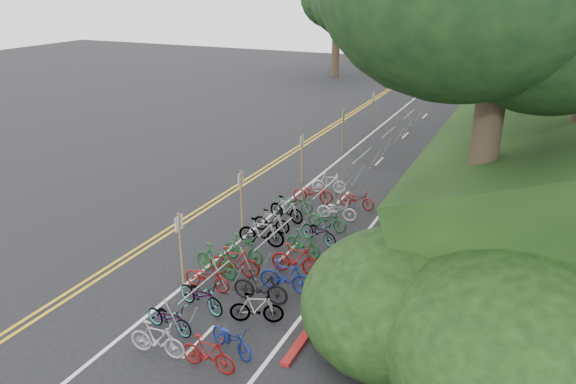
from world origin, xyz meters
name	(u,v)px	position (x,y,z in m)	size (l,w,h in m)	color
ground	(152,284)	(0.00, 0.00, 0.00)	(120.00, 120.00, 0.00)	black
road_markings	(295,189)	(0.63, 10.10, 0.00)	(7.47, 80.00, 0.01)	gold
red_curb	(409,191)	(5.70, 12.00, 0.05)	(0.25, 28.00, 0.10)	maroon
bike_rack_front	(206,290)	(2.57, -0.73, 0.82)	(1.12, 2.75, 1.12)	#95989E
bike_racks_rest	(362,161)	(3.00, 13.00, 0.85)	(1.14, 23.00, 1.17)	#95989E
signpost_near	(181,244)	(0.90, 0.47, 1.44)	(0.08, 0.40, 2.52)	brown
signposts_rest	(324,140)	(0.60, 14.00, 1.43)	(0.08, 18.40, 2.50)	brown
bike_front	(216,260)	(1.60, 1.42, 0.55)	(1.83, 0.52, 1.10)	#144C1E
bike_valet	(275,248)	(2.92, 3.21, 0.48)	(3.32, 14.91, 1.09)	#9E9EA3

